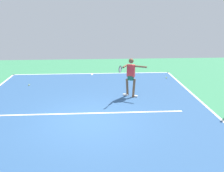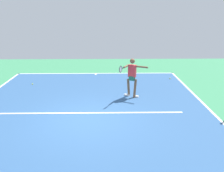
# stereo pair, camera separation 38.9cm
# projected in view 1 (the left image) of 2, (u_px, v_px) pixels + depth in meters

# --- Properties ---
(ground_plane) EXTENTS (22.67, 22.67, 0.00)m
(ground_plane) POSITION_uv_depth(u_px,v_px,m) (89.00, 120.00, 8.79)
(ground_plane) COLOR #388456
(court_surface) EXTENTS (9.81, 13.51, 0.00)m
(court_surface) POSITION_uv_depth(u_px,v_px,m) (89.00, 120.00, 8.79)
(court_surface) COLOR #2D5484
(court_surface) RESTS_ON ground_plane
(court_line_baseline_near) EXTENTS (9.81, 0.10, 0.01)m
(court_line_baseline_near) POSITION_uv_depth(u_px,v_px,m) (92.00, 74.00, 15.17)
(court_line_baseline_near) COLOR white
(court_line_baseline_near) RESTS_ON ground_plane
(court_line_sideline_left) EXTENTS (0.10, 13.51, 0.01)m
(court_line_sideline_left) POSITION_uv_depth(u_px,v_px,m) (218.00, 117.00, 9.07)
(court_line_sideline_left) COLOR white
(court_line_sideline_left) RESTS_ON ground_plane
(court_line_service) EXTENTS (7.36, 0.10, 0.01)m
(court_line_service) POSITION_uv_depth(u_px,v_px,m) (89.00, 113.00, 9.36)
(court_line_service) COLOR white
(court_line_service) RESTS_ON ground_plane
(court_line_centre_mark) EXTENTS (0.10, 0.30, 0.01)m
(court_line_centre_mark) POSITION_uv_depth(u_px,v_px,m) (92.00, 74.00, 14.98)
(court_line_centre_mark) COLOR white
(court_line_centre_mark) RESTS_ON ground_plane
(tennis_player) EXTENTS (1.30, 1.08, 1.79)m
(tennis_player) POSITION_uv_depth(u_px,v_px,m) (131.00, 75.00, 10.87)
(tennis_player) COLOR brown
(tennis_player) RESTS_ON ground_plane
(tennis_ball_near_player) EXTENTS (0.07, 0.07, 0.07)m
(tennis_ball_near_player) POSITION_uv_depth(u_px,v_px,m) (29.00, 85.00, 12.76)
(tennis_ball_near_player) COLOR yellow
(tennis_ball_near_player) RESTS_ON ground_plane
(tennis_ball_by_baseline) EXTENTS (0.07, 0.07, 0.07)m
(tennis_ball_by_baseline) POSITION_uv_depth(u_px,v_px,m) (166.00, 78.00, 14.13)
(tennis_ball_by_baseline) COLOR yellow
(tennis_ball_by_baseline) RESTS_ON ground_plane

